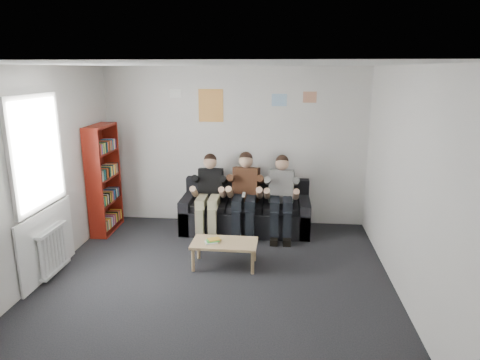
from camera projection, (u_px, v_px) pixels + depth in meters
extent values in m
plane|color=black|center=(213.00, 289.00, 5.30)|extent=(5.00, 5.00, 0.00)
plane|color=silver|center=(209.00, 64.00, 4.62)|extent=(5.00, 5.00, 0.00)
plane|color=silver|center=(235.00, 147.00, 7.37)|extent=(4.50, 0.00, 4.50)
plane|color=silver|center=(145.00, 294.00, 2.55)|extent=(4.50, 0.00, 4.50)
plane|color=silver|center=(28.00, 180.00, 5.17)|extent=(0.00, 5.00, 5.00)
plane|color=silver|center=(411.00, 190.00, 4.76)|extent=(0.00, 5.00, 5.00)
cube|color=black|center=(246.00, 219.00, 7.21)|extent=(2.12, 0.87, 0.40)
cube|color=black|center=(247.00, 190.00, 7.43)|extent=(2.12, 0.19, 0.41)
cube|color=black|center=(189.00, 212.00, 7.28)|extent=(0.17, 0.87, 0.58)
cube|color=black|center=(304.00, 216.00, 7.10)|extent=(0.17, 0.87, 0.58)
cube|color=black|center=(245.00, 206.00, 7.07)|extent=(1.77, 0.60, 0.10)
cube|color=maroon|center=(104.00, 179.00, 7.03)|extent=(0.27, 0.80, 1.79)
cube|color=tan|center=(224.00, 243.00, 5.85)|extent=(0.89, 0.49, 0.04)
cylinder|color=tan|center=(193.00, 260.00, 5.74)|extent=(0.04, 0.04, 0.32)
cylinder|color=tan|center=(253.00, 263.00, 5.67)|extent=(0.04, 0.04, 0.32)
cylinder|color=tan|center=(199.00, 248.00, 6.13)|extent=(0.04, 0.04, 0.32)
cylinder|color=tan|center=(254.00, 250.00, 6.05)|extent=(0.04, 0.04, 0.32)
cube|color=silver|center=(211.00, 242.00, 5.82)|extent=(0.16, 0.12, 0.01)
cube|color=green|center=(213.00, 241.00, 5.84)|extent=(0.16, 0.12, 0.01)
cube|color=gold|center=(214.00, 239.00, 5.86)|extent=(0.16, 0.12, 0.01)
cube|color=black|center=(211.00, 184.00, 7.17)|extent=(0.40, 0.29, 0.57)
sphere|color=tan|center=(210.00, 162.00, 7.03)|extent=(0.22, 0.22, 0.22)
sphere|color=black|center=(210.00, 160.00, 7.04)|extent=(0.21, 0.21, 0.21)
cube|color=gray|center=(208.00, 201.00, 6.93)|extent=(0.36, 0.46, 0.15)
cube|color=gray|center=(206.00, 225.00, 6.80)|extent=(0.34, 0.14, 0.50)
cube|color=black|center=(206.00, 238.00, 6.79)|extent=(0.34, 0.26, 0.10)
cube|color=#522C1B|center=(246.00, 184.00, 7.12)|extent=(0.42, 0.31, 0.60)
sphere|color=tan|center=(246.00, 161.00, 6.97)|extent=(0.23, 0.23, 0.23)
sphere|color=black|center=(246.00, 158.00, 6.98)|extent=(0.22, 0.22, 0.22)
cube|color=black|center=(244.00, 202.00, 6.87)|extent=(0.38, 0.48, 0.16)
cube|color=black|center=(243.00, 226.00, 6.72)|extent=(0.36, 0.15, 0.50)
cube|color=black|center=(243.00, 240.00, 6.71)|extent=(0.36, 0.27, 0.11)
cube|color=white|center=(244.00, 195.00, 6.72)|extent=(0.04, 0.15, 0.04)
cube|color=silver|center=(281.00, 186.00, 7.06)|extent=(0.40, 0.29, 0.57)
sphere|color=tan|center=(282.00, 164.00, 6.92)|extent=(0.22, 0.22, 0.22)
sphere|color=black|center=(282.00, 161.00, 6.93)|extent=(0.21, 0.21, 0.21)
cube|color=black|center=(281.00, 203.00, 6.82)|extent=(0.36, 0.46, 0.15)
cube|color=black|center=(281.00, 227.00, 6.69)|extent=(0.34, 0.14, 0.50)
cube|color=black|center=(280.00, 240.00, 6.68)|extent=(0.34, 0.26, 0.10)
cylinder|color=white|center=(42.00, 259.00, 5.34)|extent=(0.06, 0.06, 0.60)
cylinder|color=white|center=(45.00, 256.00, 5.41)|extent=(0.06, 0.06, 0.60)
cylinder|color=white|center=(48.00, 254.00, 5.49)|extent=(0.06, 0.06, 0.60)
cylinder|color=white|center=(52.00, 251.00, 5.57)|extent=(0.06, 0.06, 0.60)
cylinder|color=white|center=(55.00, 249.00, 5.64)|extent=(0.06, 0.06, 0.60)
cylinder|color=white|center=(58.00, 246.00, 5.72)|extent=(0.06, 0.06, 0.60)
cylinder|color=white|center=(61.00, 244.00, 5.80)|extent=(0.06, 0.06, 0.60)
cylinder|color=white|center=(64.00, 242.00, 5.87)|extent=(0.06, 0.06, 0.60)
cube|color=white|center=(56.00, 269.00, 5.68)|extent=(0.10, 0.64, 0.04)
cube|color=white|center=(51.00, 230.00, 5.53)|extent=(0.10, 0.64, 0.04)
cube|color=white|center=(36.00, 152.00, 5.28)|extent=(0.02, 1.00, 1.30)
cube|color=white|center=(29.00, 97.00, 5.11)|extent=(0.05, 1.12, 0.06)
cube|color=white|center=(43.00, 205.00, 5.45)|extent=(0.05, 1.12, 0.06)
cube|color=white|center=(47.00, 243.00, 5.59)|extent=(0.03, 1.30, 0.90)
cube|color=#E4C850|center=(211.00, 106.00, 7.22)|extent=(0.42, 0.01, 0.55)
cube|color=#3D92D1|center=(279.00, 100.00, 7.09)|extent=(0.25, 0.01, 0.20)
cube|color=#B83989|center=(310.00, 97.00, 7.03)|extent=(0.22, 0.01, 0.18)
cube|color=white|center=(176.00, 93.00, 7.22)|extent=(0.20, 0.01, 0.14)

